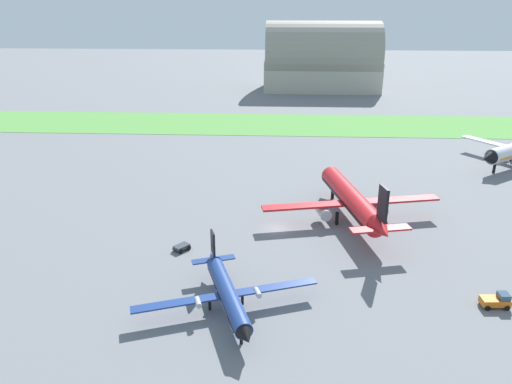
{
  "coord_description": "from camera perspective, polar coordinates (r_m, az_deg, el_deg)",
  "views": [
    {
      "loc": [
        0.52,
        -78.29,
        37.91
      ],
      "look_at": [
        -3.99,
        9.4,
        3.0
      ],
      "focal_mm": 34.98,
      "sensor_mm": 36.0,
      "label": 1
    }
  ],
  "objects": [
    {
      "name": "ground_plane",
      "position": [
        86.99,
        2.31,
        -4.17
      ],
      "size": [
        600.0,
        600.0,
        0.0
      ],
      "primitive_type": "plane",
      "color": "slate"
    },
    {
      "name": "hangar_distant",
      "position": [
        217.55,
        7.53,
        14.7
      ],
      "size": [
        47.71,
        26.44,
        27.91
      ],
      "color": "#B2AD9E",
      "rests_on": "ground_plane"
    },
    {
      "name": "airplane_midfield_jet",
      "position": [
        89.63,
        10.91,
        -0.88
      ],
      "size": [
        32.03,
        31.61,
        11.43
      ],
      "rotation": [
        0.0,
        0.0,
        1.78
      ],
      "color": "red",
      "rests_on": "ground_plane"
    },
    {
      "name": "grass_taxiway_strip",
      "position": [
        157.53,
        2.69,
        7.75
      ],
      "size": [
        360.0,
        28.0,
        0.08
      ],
      "primitive_type": "cube",
      "color": "#549342",
      "rests_on": "ground_plane"
    },
    {
      "name": "baggage_cart_midfield",
      "position": [
        80.44,
        -8.5,
        -6.24
      ],
      "size": [
        2.87,
        2.95,
        0.9
      ],
      "rotation": [
        0.0,
        0.0,
        0.88
      ],
      "color": "#2D333D",
      "rests_on": "ground_plane"
    },
    {
      "name": "airplane_foreground_turboprop",
      "position": [
        64.74,
        -3.33,
        -11.36
      ],
      "size": [
        23.31,
        20.17,
        7.25
      ],
      "rotation": [
        0.0,
        0.0,
        5.05
      ],
      "color": "navy",
      "rests_on": "ground_plane"
    },
    {
      "name": "pushback_tug_near_gate",
      "position": [
        73.22,
        25.79,
        -11.1
      ],
      "size": [
        3.7,
        2.23,
        1.95
      ],
      "rotation": [
        0.0,
        0.0,
        0.06
      ],
      "color": "orange",
      "rests_on": "ground_plane"
    }
  ]
}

